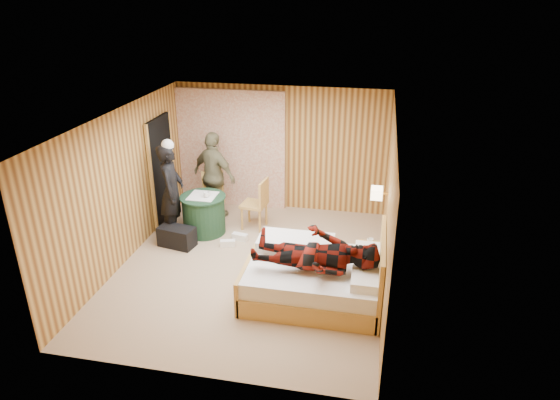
% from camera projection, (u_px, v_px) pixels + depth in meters
% --- Properties ---
extents(floor, '(4.20, 5.00, 0.01)m').
position_uv_depth(floor, '(251.00, 268.00, 8.15)').
color(floor, tan).
rests_on(floor, ground).
extents(ceiling, '(4.20, 5.00, 0.01)m').
position_uv_depth(ceiling, '(247.00, 118.00, 7.15)').
color(ceiling, silver).
rests_on(ceiling, wall_back).
extents(wall_back, '(4.20, 0.02, 2.50)m').
position_uv_depth(wall_back, '(281.00, 149.00, 9.90)').
color(wall_back, tan).
rests_on(wall_back, floor).
extents(wall_left, '(0.02, 5.00, 2.50)m').
position_uv_depth(wall_left, '(123.00, 187.00, 8.03)').
color(wall_left, tan).
rests_on(wall_left, floor).
extents(wall_right, '(0.02, 5.00, 2.50)m').
position_uv_depth(wall_right, '(388.00, 209.00, 7.27)').
color(wall_right, tan).
rests_on(wall_right, floor).
extents(curtain, '(2.20, 0.08, 2.40)m').
position_uv_depth(curtain, '(231.00, 149.00, 10.03)').
color(curtain, silver).
rests_on(curtain, floor).
extents(doorway, '(0.06, 0.90, 2.05)m').
position_uv_depth(doorway, '(162.00, 171.00, 9.37)').
color(doorway, black).
rests_on(doorway, floor).
extents(wall_lamp, '(0.26, 0.24, 0.16)m').
position_uv_depth(wall_lamp, '(377.00, 193.00, 7.68)').
color(wall_lamp, gold).
rests_on(wall_lamp, wall_right).
extents(bed, '(1.98, 1.53, 1.05)m').
position_uv_depth(bed, '(315.00, 277.00, 7.33)').
color(bed, '#DCA75A').
rests_on(bed, floor).
extents(nightstand, '(0.40, 0.54, 0.52)m').
position_uv_depth(nightstand, '(368.00, 262.00, 7.79)').
color(nightstand, '#DCA75A').
rests_on(nightstand, floor).
extents(round_table, '(0.83, 0.83, 0.74)m').
position_uv_depth(round_table, '(204.00, 214.00, 9.18)').
color(round_table, '#20452B').
rests_on(round_table, floor).
extents(chair_far, '(0.54, 0.54, 0.93)m').
position_uv_depth(chair_far, '(213.00, 192.00, 9.70)').
color(chair_far, '#DCA75A').
rests_on(chair_far, floor).
extents(chair_near, '(0.49, 0.49, 0.97)m').
position_uv_depth(chair_near, '(258.00, 200.00, 9.25)').
color(chair_near, '#DCA75A').
rests_on(chair_near, floor).
extents(duffel_bag, '(0.68, 0.45, 0.36)m').
position_uv_depth(duffel_bag, '(177.00, 237.00, 8.76)').
color(duffel_bag, black).
rests_on(duffel_bag, floor).
extents(sneaker_left, '(0.28, 0.17, 0.12)m').
position_uv_depth(sneaker_left, '(228.00, 243.00, 8.79)').
color(sneaker_left, white).
rests_on(sneaker_left, floor).
extents(sneaker_right, '(0.30, 0.16, 0.12)m').
position_uv_depth(sneaker_right, '(240.00, 237.00, 9.00)').
color(sneaker_right, white).
rests_on(sneaker_right, floor).
extents(woman_standing, '(0.53, 0.71, 1.76)m').
position_uv_depth(woman_standing, '(172.00, 191.00, 8.83)').
color(woman_standing, black).
rests_on(woman_standing, floor).
extents(man_at_table, '(1.09, 0.80, 1.72)m').
position_uv_depth(man_at_table, '(214.00, 176.00, 9.60)').
color(man_at_table, '#706B4A').
rests_on(man_at_table, floor).
extents(man_on_bed, '(0.86, 0.67, 1.77)m').
position_uv_depth(man_on_bed, '(316.00, 245.00, 6.86)').
color(man_on_bed, '#601009').
rests_on(man_on_bed, bed).
extents(book_lower, '(0.18, 0.23, 0.02)m').
position_uv_depth(book_lower, '(370.00, 249.00, 7.64)').
color(book_lower, white).
rests_on(book_lower, nightstand).
extents(book_upper, '(0.27, 0.28, 0.02)m').
position_uv_depth(book_upper, '(370.00, 248.00, 7.63)').
color(book_upper, white).
rests_on(book_upper, nightstand).
extents(cup_nightstand, '(0.11, 0.11, 0.09)m').
position_uv_depth(cup_nightstand, '(370.00, 241.00, 7.79)').
color(cup_nightstand, white).
rests_on(cup_nightstand, nightstand).
extents(cup_table, '(0.16, 0.16, 0.10)m').
position_uv_depth(cup_table, '(207.00, 195.00, 8.95)').
color(cup_table, white).
rests_on(cup_table, round_table).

